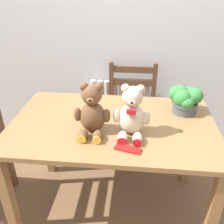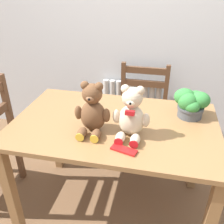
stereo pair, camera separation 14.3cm
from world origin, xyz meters
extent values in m
cube|color=silver|center=(0.00, 1.44, 1.30)|extent=(8.00, 0.04, 2.60)
cylinder|color=beige|center=(-0.29, 1.37, 0.33)|extent=(0.06, 0.06, 0.65)
cylinder|color=beige|center=(-0.22, 1.37, 0.33)|extent=(0.06, 0.06, 0.65)
cylinder|color=beige|center=(-0.16, 1.37, 0.33)|extent=(0.06, 0.06, 0.65)
cylinder|color=beige|center=(-0.09, 1.37, 0.33)|extent=(0.06, 0.06, 0.65)
cylinder|color=beige|center=(-0.02, 1.37, 0.33)|extent=(0.06, 0.06, 0.65)
cylinder|color=beige|center=(0.04, 1.37, 0.33)|extent=(0.06, 0.06, 0.65)
cylinder|color=beige|center=(0.11, 1.37, 0.33)|extent=(0.06, 0.06, 0.65)
cylinder|color=beige|center=(0.18, 1.37, 0.33)|extent=(0.06, 0.06, 0.65)
cylinder|color=beige|center=(0.25, 1.37, 0.33)|extent=(0.06, 0.06, 0.65)
cube|color=beige|center=(-0.02, 1.37, 0.02)|extent=(0.60, 0.10, 0.04)
cube|color=olive|center=(0.00, 0.40, 0.75)|extent=(1.29, 0.81, 0.03)
cube|color=olive|center=(-0.60, 0.05, 0.37)|extent=(0.06, 0.06, 0.74)
cube|color=olive|center=(0.60, 0.05, 0.37)|extent=(0.06, 0.06, 0.74)
cube|color=olive|center=(-0.60, 0.76, 0.37)|extent=(0.06, 0.06, 0.74)
cube|color=olive|center=(0.60, 0.76, 0.37)|extent=(0.06, 0.06, 0.74)
cube|color=brown|center=(0.10, 1.11, 0.43)|extent=(0.45, 0.42, 0.03)
cube|color=brown|center=(0.31, 0.92, 0.21)|extent=(0.04, 0.04, 0.41)
cube|color=brown|center=(-0.10, 0.92, 0.21)|extent=(0.04, 0.04, 0.41)
cube|color=brown|center=(0.31, 1.30, 0.44)|extent=(0.04, 0.04, 0.87)
cube|color=brown|center=(-0.10, 1.30, 0.44)|extent=(0.04, 0.04, 0.87)
cube|color=brown|center=(0.10, 1.30, 0.81)|extent=(0.37, 0.03, 0.06)
cube|color=brown|center=(0.10, 1.30, 0.68)|extent=(0.37, 0.03, 0.06)
cube|color=brown|center=(-0.86, 0.54, 0.48)|extent=(0.04, 0.04, 0.97)
ellipsoid|color=brown|center=(-0.11, 0.30, 0.86)|extent=(0.15, 0.13, 0.19)
sphere|color=brown|center=(-0.11, 0.30, 1.00)|extent=(0.12, 0.12, 0.12)
sphere|color=brown|center=(-0.07, 0.30, 1.05)|extent=(0.05, 0.05, 0.05)
sphere|color=brown|center=(-0.15, 0.30, 1.05)|extent=(0.05, 0.05, 0.05)
ellipsoid|color=#8C5F3F|center=(-0.11, 0.26, 0.99)|extent=(0.05, 0.04, 0.04)
sphere|color=black|center=(-0.11, 0.24, 1.00)|extent=(0.01, 0.01, 0.01)
ellipsoid|color=brown|center=(-0.02, 0.29, 0.88)|extent=(0.04, 0.04, 0.09)
ellipsoid|color=brown|center=(-0.19, 0.28, 0.88)|extent=(0.04, 0.04, 0.09)
ellipsoid|color=brown|center=(-0.06, 0.20, 0.79)|extent=(0.06, 0.09, 0.06)
cylinder|color=gold|center=(-0.06, 0.16, 0.79)|extent=(0.05, 0.01, 0.05)
ellipsoid|color=brown|center=(-0.15, 0.20, 0.79)|extent=(0.06, 0.09, 0.06)
cylinder|color=gold|center=(-0.15, 0.16, 0.79)|extent=(0.05, 0.01, 0.05)
ellipsoid|color=beige|center=(0.12, 0.30, 0.86)|extent=(0.16, 0.13, 0.19)
sphere|color=beige|center=(0.12, 0.30, 1.00)|extent=(0.12, 0.12, 0.12)
sphere|color=beige|center=(0.16, 0.30, 1.05)|extent=(0.05, 0.05, 0.05)
sphere|color=beige|center=(0.08, 0.30, 1.05)|extent=(0.05, 0.05, 0.05)
ellipsoid|color=white|center=(0.12, 0.26, 0.99)|extent=(0.05, 0.05, 0.04)
sphere|color=black|center=(0.12, 0.24, 0.99)|extent=(0.01, 0.01, 0.01)
ellipsoid|color=beige|center=(0.20, 0.28, 0.88)|extent=(0.05, 0.05, 0.09)
ellipsoid|color=beige|center=(0.04, 0.29, 0.88)|extent=(0.05, 0.05, 0.09)
ellipsoid|color=beige|center=(0.16, 0.20, 0.79)|extent=(0.06, 0.10, 0.06)
cylinder|color=red|center=(0.16, 0.16, 0.79)|extent=(0.05, 0.01, 0.05)
ellipsoid|color=beige|center=(0.07, 0.21, 0.79)|extent=(0.06, 0.10, 0.06)
cylinder|color=red|center=(0.07, 0.16, 0.79)|extent=(0.05, 0.01, 0.05)
cube|color=red|center=(0.12, 0.24, 0.94)|extent=(0.05, 0.02, 0.03)
cylinder|color=#4C5156|center=(0.47, 0.58, 0.80)|extent=(0.16, 0.16, 0.08)
cylinder|color=#4C5156|center=(0.47, 0.58, 0.83)|extent=(0.17, 0.17, 0.02)
ellipsoid|color=#337F38|center=(0.52, 0.59, 0.89)|extent=(0.13, 0.12, 0.11)
ellipsoid|color=#337F38|center=(0.49, 0.63, 0.87)|extent=(0.13, 0.10, 0.12)
ellipsoid|color=#337F38|center=(0.42, 0.60, 0.89)|extent=(0.14, 0.11, 0.11)
ellipsoid|color=#337F38|center=(0.44, 0.57, 0.88)|extent=(0.12, 0.11, 0.12)
ellipsoid|color=#337F38|center=(0.47, 0.54, 0.86)|extent=(0.10, 0.09, 0.08)
cube|color=red|center=(0.11, 0.13, 0.77)|extent=(0.15, 0.09, 0.01)
camera|label=1|loc=(0.13, -0.94, 1.59)|focal=40.00mm
camera|label=2|loc=(0.27, -0.92, 1.59)|focal=40.00mm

